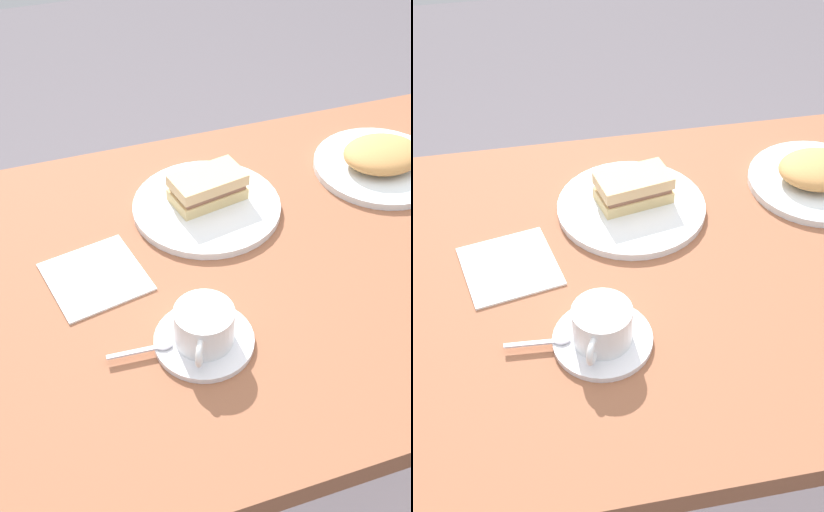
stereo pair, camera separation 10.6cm
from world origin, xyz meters
TOP-DOWN VIEW (x-y plane):
  - ground_plane at (0.00, 0.00)m, footprint 6.00×6.00m
  - dining_table at (0.00, 0.00)m, footprint 1.13×0.80m
  - sandwich_plate at (-0.10, 0.15)m, footprint 0.27×0.27m
  - sandwich_front at (-0.10, 0.17)m, footprint 0.14×0.10m
  - coffee_saucer at (-0.21, -0.14)m, footprint 0.15×0.15m
  - coffee_cup at (-0.21, -0.14)m, footprint 0.09×0.11m
  - spoon at (-0.29, -0.14)m, footprint 0.10×0.02m
  - side_plate at (0.26, 0.16)m, footprint 0.26×0.26m
  - side_food_pile at (0.26, 0.16)m, footprint 0.16×0.13m
  - napkin at (-0.33, 0.04)m, footprint 0.18×0.18m

SIDE VIEW (x-z plane):
  - ground_plane at x=0.00m, z-range 0.00..0.00m
  - dining_table at x=0.00m, z-range 0.23..0.95m
  - napkin at x=-0.33m, z-range 0.72..0.72m
  - coffee_saucer at x=-0.21m, z-range 0.72..0.73m
  - sandwich_plate at x=-0.10m, z-range 0.72..0.73m
  - side_plate at x=0.26m, z-range 0.72..0.73m
  - spoon at x=-0.29m, z-range 0.73..0.73m
  - side_food_pile at x=0.26m, z-range 0.73..0.78m
  - sandwich_front at x=-0.10m, z-range 0.73..0.79m
  - coffee_cup at x=-0.21m, z-range 0.73..0.79m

